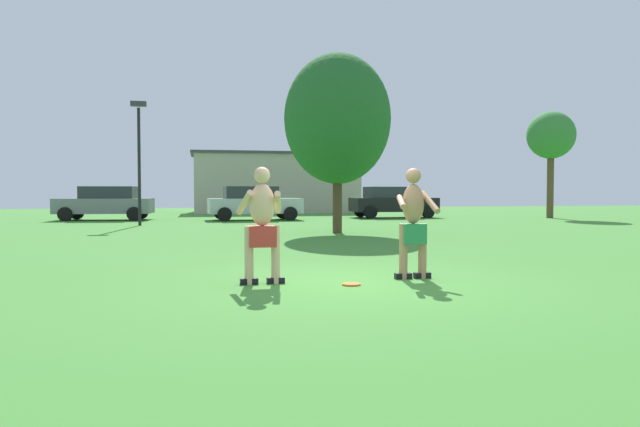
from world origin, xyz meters
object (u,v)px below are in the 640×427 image
Objects in this scene: frisbee at (351,284)px; lamp_post at (139,148)px; player_in_red at (262,222)px; player_near at (413,220)px; tree_left_field at (337,119)px; car_gray_near_post at (106,203)px; car_black_mid_lot at (393,202)px; car_silver_far_end at (254,203)px; tree_right_field at (551,136)px.

lamp_post is (-4.51, 15.89, 3.05)m from frisbee.
player_in_red is 1.58m from frisbee.
lamp_post reaches higher than player_near.
frisbee is 0.05× the size of tree_left_field.
frisbee is at bearing -102.03° from tree_left_field.
car_gray_near_post reaches higher than frisbee.
car_gray_near_post is at bearing 179.04° from car_black_mid_lot.
car_silver_far_end is at bearing -171.36° from car_black_mid_lot.
tree_left_field is at bearing -49.69° from car_gray_near_post.
player_in_red reaches higher than frisbee.
lamp_post is (-5.61, 15.47, 2.15)m from player_near.
car_silver_far_end is 9.61m from tree_left_field.
player_in_red is at bearing -109.04° from tree_left_field.
car_black_mid_lot is 7.26m from car_silver_far_end.
car_gray_near_post is 13.98m from car_black_mid_lot.
player_in_red is 6.32× the size of frisbee.
player_in_red is at bearing 163.75° from frisbee.
player_in_red is at bearing -94.60° from car_silver_far_end.
car_gray_near_post is at bearing 112.63° from lamp_post.
player_in_red is at bearing -75.47° from car_gray_near_post.
tree_right_field is at bearing 47.94° from player_in_red.
player_near reaches higher than car_gray_near_post.
car_black_mid_lot is 0.81× the size of tree_right_field.
car_silver_far_end is at bearing 85.40° from player_in_red.
tree_right_field is (21.66, -2.17, 3.28)m from car_gray_near_post.
player_near is 21.66m from car_gray_near_post.
car_silver_far_end is (0.28, 19.37, 0.81)m from frisbee.
tree_right_field reaches higher than player_in_red.
tree_left_field is at bearing -147.84° from tree_right_field.
player_near is 10.42m from tree_left_field.
player_in_red is 0.32× the size of tree_right_field.
tree_right_field is at bearing 32.16° from tree_left_field.
lamp_post reaches higher than car_black_mid_lot.
lamp_post is at bearing 140.80° from tree_left_field.
tree_right_field is at bearing 52.21° from player_near.
frisbee is at bearing -16.25° from player_in_red.
lamp_post is at bearing -67.37° from car_gray_near_post.
car_silver_far_end is 15.24m from tree_right_field.
frisbee is 19.39m from car_silver_far_end.
player_near is 23.14m from tree_right_field.
frisbee is 0.06× the size of car_gray_near_post.
car_black_mid_lot is at bearing 66.58° from player_in_red.
tree_left_field reaches higher than car_silver_far_end.
player_in_red is 16.01m from lamp_post.
car_gray_near_post is 5.67m from lamp_post.
player_in_red is at bearing -113.42° from car_black_mid_lot.
car_gray_near_post is (-7.61, 20.28, -0.08)m from player_near.
car_silver_far_end is (6.80, -1.33, 0.00)m from car_gray_near_post.
frisbee is 0.06× the size of lamp_post.
lamp_post is 8.70m from tree_left_field.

